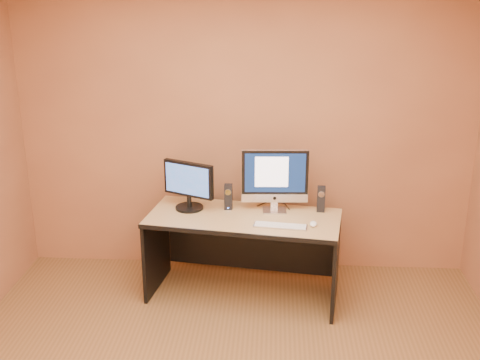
# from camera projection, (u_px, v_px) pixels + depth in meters

# --- Properties ---
(walls) EXTENTS (4.00, 4.00, 2.60)m
(walls) POSITION_uv_depth(u_px,v_px,m) (227.00, 216.00, 3.37)
(walls) COLOR #A06440
(walls) RESTS_ON ground
(desk) EXTENTS (1.64, 0.90, 0.72)m
(desk) POSITION_uv_depth(u_px,v_px,m) (243.00, 257.00, 5.00)
(desk) COLOR tan
(desk) RESTS_ON ground
(imac) EXTENTS (0.56, 0.23, 0.53)m
(imac) POSITION_uv_depth(u_px,v_px,m) (275.00, 181.00, 4.91)
(imac) COLOR silver
(imac) RESTS_ON desk
(second_monitor) EXTENTS (0.52, 0.41, 0.41)m
(second_monitor) POSITION_uv_depth(u_px,v_px,m) (189.00, 186.00, 4.98)
(second_monitor) COLOR black
(second_monitor) RESTS_ON desk
(speaker_left) EXTENTS (0.07, 0.07, 0.21)m
(speaker_left) POSITION_uv_depth(u_px,v_px,m) (228.00, 197.00, 5.01)
(speaker_left) COLOR black
(speaker_left) RESTS_ON desk
(speaker_right) EXTENTS (0.07, 0.07, 0.21)m
(speaker_right) POSITION_uv_depth(u_px,v_px,m) (321.00, 199.00, 4.96)
(speaker_right) COLOR black
(speaker_right) RESTS_ON desk
(keyboard) EXTENTS (0.43, 0.16, 0.02)m
(keyboard) POSITION_uv_depth(u_px,v_px,m) (280.00, 226.00, 4.68)
(keyboard) COLOR #BCBDC1
(keyboard) RESTS_ON desk
(mouse) EXTENTS (0.06, 0.10, 0.03)m
(mouse) POSITION_uv_depth(u_px,v_px,m) (313.00, 224.00, 4.70)
(mouse) COLOR white
(mouse) RESTS_ON desk
(cable_a) EXTENTS (0.07, 0.21, 0.01)m
(cable_a) POSITION_uv_depth(u_px,v_px,m) (286.00, 205.00, 5.11)
(cable_a) COLOR black
(cable_a) RESTS_ON desk
(cable_b) EXTENTS (0.12, 0.14, 0.01)m
(cable_b) POSITION_uv_depth(u_px,v_px,m) (264.00, 203.00, 5.15)
(cable_b) COLOR black
(cable_b) RESTS_ON desk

